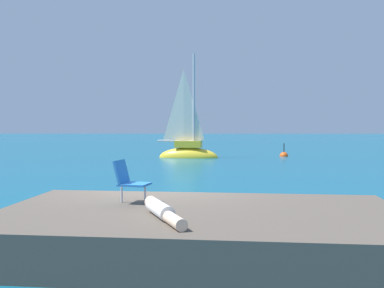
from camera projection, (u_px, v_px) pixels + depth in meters
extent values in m
plane|color=#0F5675|center=(154.00, 218.00, 10.55)|extent=(160.00, 160.00, 0.00)
cube|color=brown|center=(200.00, 230.00, 7.82)|extent=(7.25, 4.57, 0.70)
cube|color=brown|center=(220.00, 222.00, 10.06)|extent=(1.24, 1.29, 0.66)
cube|color=brown|center=(199.00, 220.00, 10.27)|extent=(0.85, 0.97, 0.51)
ellipsoid|color=yellow|center=(188.00, 158.00, 28.59)|extent=(3.89, 1.85, 1.28)
cube|color=yellow|center=(188.00, 144.00, 28.55)|extent=(1.75, 1.14, 0.42)
cylinder|color=#B7B7BC|center=(194.00, 101.00, 28.36)|extent=(0.14, 0.14, 5.84)
cylinder|color=#B2B2B7|center=(176.00, 141.00, 28.68)|extent=(2.32, 0.47, 0.11)
pyramid|color=silver|center=(184.00, 105.00, 28.49)|extent=(1.86, 0.36, 4.44)
cylinder|color=white|center=(160.00, 209.00, 7.26)|extent=(0.55, 0.93, 0.24)
cylinder|color=beige|center=(174.00, 221.00, 6.55)|extent=(0.42, 0.72, 0.18)
sphere|color=beige|center=(151.00, 202.00, 7.77)|extent=(0.22, 0.22, 0.22)
cube|color=blue|center=(135.00, 184.00, 8.48)|extent=(0.62, 0.59, 0.04)
cube|color=blue|center=(122.00, 172.00, 8.54)|extent=(0.26, 0.50, 0.45)
cylinder|color=silver|center=(145.00, 194.00, 8.44)|extent=(0.04, 0.04, 0.35)
cylinder|color=silver|center=(122.00, 193.00, 8.56)|extent=(0.04, 0.04, 0.35)
sphere|color=#EA5114|center=(284.00, 156.00, 29.76)|extent=(0.56, 0.56, 0.56)
cylinder|color=black|center=(284.00, 148.00, 29.73)|extent=(0.06, 0.06, 0.60)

